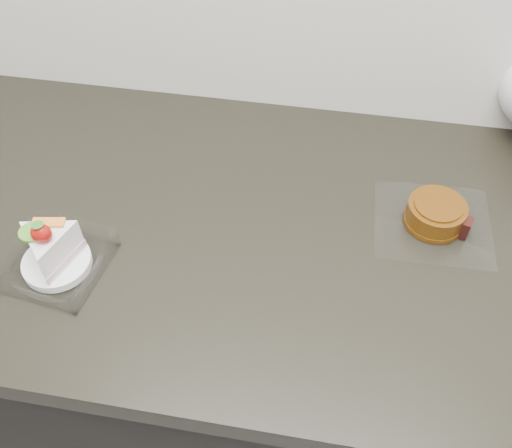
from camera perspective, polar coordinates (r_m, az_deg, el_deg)
counter at (r=1.26m, az=3.68°, el=-14.11°), size 2.04×0.64×0.90m
cake_tray at (r=0.87m, az=-19.57°, el=-2.95°), size 0.15×0.15×0.11m
mooncake_wrap at (r=0.92m, az=17.55°, el=0.78°), size 0.18×0.17×0.04m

